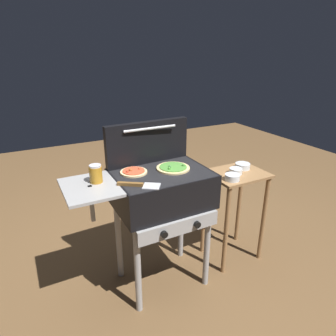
{
  "coord_description": "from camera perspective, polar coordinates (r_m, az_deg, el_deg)",
  "views": [
    {
      "loc": [
        -0.81,
        -1.66,
        1.66
      ],
      "look_at": [
        0.05,
        0.0,
        0.92
      ],
      "focal_mm": 31.88,
      "sensor_mm": 36.0,
      "label": 1
    }
  ],
  "objects": [
    {
      "name": "ground_plane",
      "position": [
        2.48,
        -1.09,
        -20.39
      ],
      "size": [
        8.0,
        8.0,
        0.0
      ],
      "primitive_type": "plane",
      "color": "brown"
    },
    {
      "name": "grill",
      "position": [
        2.04,
        -1.54,
        -4.62
      ],
      "size": [
        0.96,
        0.53,
        0.9
      ],
      "color": "black",
      "rests_on": "ground_plane"
    },
    {
      "name": "grill_lid_open",
      "position": [
        2.13,
        -3.88,
        4.95
      ],
      "size": [
        0.63,
        0.09,
        0.3
      ],
      "color": "black",
      "rests_on": "grill"
    },
    {
      "name": "pizza_pepperoni",
      "position": [
        1.99,
        -6.6,
        -0.7
      ],
      "size": [
        0.18,
        0.18,
        0.03
      ],
      "color": "beige",
      "rests_on": "grill"
    },
    {
      "name": "pizza_veggie",
      "position": [
        2.04,
        0.99,
        0.05
      ],
      "size": [
        0.23,
        0.23,
        0.03
      ],
      "color": "#E0C17F",
      "rests_on": "grill"
    },
    {
      "name": "sauce_jar",
      "position": [
        1.87,
        -13.65,
        -1.08
      ],
      "size": [
        0.08,
        0.08,
        0.11
      ],
      "color": "#B77A1E",
      "rests_on": "grill"
    },
    {
      "name": "spatula",
      "position": [
        1.8,
        -5.56,
        -3.24
      ],
      "size": [
        0.25,
        0.19,
        0.02
      ],
      "color": "#B7BABF",
      "rests_on": "grill"
    },
    {
      "name": "prep_table",
      "position": [
        2.48,
        12.67,
        -5.62
      ],
      "size": [
        0.44,
        0.36,
        0.77
      ],
      "color": "olive",
      "rests_on": "ground_plane"
    },
    {
      "name": "topping_bowl_near",
      "position": [
        2.36,
        12.84,
        -0.61
      ],
      "size": [
        0.1,
        0.1,
        0.04
      ],
      "color": "silver",
      "rests_on": "prep_table"
    },
    {
      "name": "topping_bowl_far",
      "position": [
        2.47,
        14.07,
        0.34
      ],
      "size": [
        0.12,
        0.12,
        0.04
      ],
      "color": "silver",
      "rests_on": "prep_table"
    },
    {
      "name": "topping_bowl_middle",
      "position": [
        2.24,
        12.19,
        -1.78
      ],
      "size": [
        0.11,
        0.11,
        0.04
      ],
      "color": "silver",
      "rests_on": "prep_table"
    }
  ]
}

